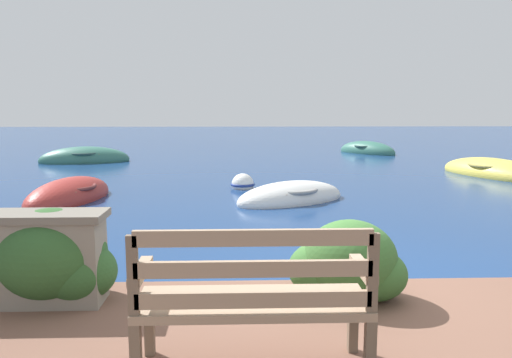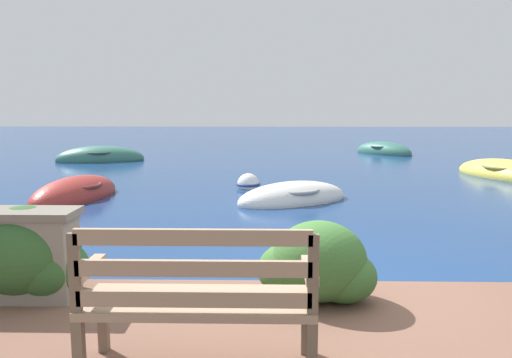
# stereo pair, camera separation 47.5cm
# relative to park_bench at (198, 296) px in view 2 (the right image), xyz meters

# --- Properties ---
(ground_plane) EXTENTS (80.00, 80.00, 0.00)m
(ground_plane) POSITION_rel_park_bench_xyz_m (0.91, 1.61, -0.70)
(ground_plane) COLOR navy
(park_bench) EXTENTS (1.38, 0.48, 0.93)m
(park_bench) POSITION_rel_park_bench_xyz_m (0.00, 0.00, 0.00)
(park_bench) COLOR brown
(park_bench) RESTS_ON patio_terrace
(hedge_clump_far_left) EXTENTS (1.12, 0.81, 0.76)m
(hedge_clump_far_left) POSITION_rel_park_bench_xyz_m (-1.63, 1.24, -0.15)
(hedge_clump_far_left) COLOR #2D5628
(hedge_clump_far_left) RESTS_ON patio_terrace
(hedge_clump_left) EXTENTS (0.97, 0.70, 0.66)m
(hedge_clump_left) POSITION_rel_park_bench_xyz_m (0.82, 1.17, -0.20)
(hedge_clump_left) COLOR #38662D
(hedge_clump_left) RESTS_ON patio_terrace
(rowboat_nearest) EXTENTS (2.53, 2.06, 0.68)m
(rowboat_nearest) POSITION_rel_park_bench_xyz_m (0.91, 6.56, -0.64)
(rowboat_nearest) COLOR silver
(rowboat_nearest) RESTS_ON ground_plane
(rowboat_mid) EXTENTS (1.53, 2.66, 0.77)m
(rowboat_mid) POSITION_rel_park_bench_xyz_m (-3.35, 6.78, -0.64)
(rowboat_mid) COLOR #9E2D28
(rowboat_mid) RESTS_ON ground_plane
(rowboat_far) EXTENTS (2.34, 3.50, 0.80)m
(rowboat_far) POSITION_rel_park_bench_xyz_m (6.57, 9.91, -0.64)
(rowboat_far) COLOR #DBC64C
(rowboat_far) RESTS_ON ground_plane
(rowboat_outer) EXTENTS (3.02, 1.82, 0.89)m
(rowboat_outer) POSITION_rel_park_bench_xyz_m (-5.08, 13.47, -0.63)
(rowboat_outer) COLOR #336B5B
(rowboat_outer) RESTS_ON ground_plane
(rowboat_distant) EXTENTS (2.30, 2.61, 0.82)m
(rowboat_distant) POSITION_rel_park_bench_xyz_m (4.86, 16.25, -0.63)
(rowboat_distant) COLOR #336B5B
(rowboat_distant) RESTS_ON ground_plane
(mooring_buoy) EXTENTS (0.54, 0.54, 0.49)m
(mooring_buoy) POSITION_rel_park_bench_xyz_m (-0.00, 8.13, -0.62)
(mooring_buoy) COLOR white
(mooring_buoy) RESTS_ON ground_plane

